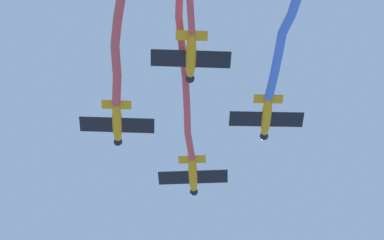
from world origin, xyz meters
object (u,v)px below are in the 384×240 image
at_px(airplane_right_wing, 266,118).
at_px(airplane_slot, 191,58).
at_px(airplane_lead, 193,176).
at_px(airplane_left_wing, 117,124).

xyz_separation_m(airplane_right_wing, airplane_slot, (7.17, 7.99, -0.50)).
distance_m(airplane_lead, airplane_slot, 15.18).
bearing_deg(airplane_left_wing, airplane_right_wing, -92.97).
xyz_separation_m(airplane_lead, airplane_right_wing, (-7.98, 7.17, 0.30)).
bearing_deg(airplane_left_wing, airplane_lead, -48.01).
relative_size(airplane_right_wing, airplane_slot, 1.00).
distance_m(airplane_lead, airplane_right_wing, 10.73).
bearing_deg(airplane_lead, airplane_right_wing, -133.35).
distance_m(airplane_left_wing, airplane_right_wing, 15.19).
bearing_deg(airplane_left_wing, airplane_slot, -137.97).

